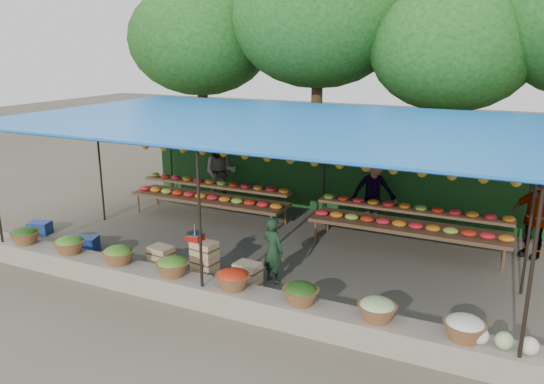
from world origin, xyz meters
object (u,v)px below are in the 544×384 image
at_px(weighing_scale, 195,236).
at_px(blue_crate_front, 85,244).
at_px(vendor_seated, 273,250).
at_px(crate_counter, 204,265).
at_px(blue_crate_back, 40,228).

height_order(weighing_scale, blue_crate_front, weighing_scale).
bearing_deg(vendor_seated, crate_counter, 42.72).
relative_size(weighing_scale, vendor_seated, 0.26).
distance_m(blue_crate_front, blue_crate_back, 1.79).
relative_size(vendor_seated, blue_crate_back, 2.65).
relative_size(crate_counter, blue_crate_back, 5.05).
bearing_deg(blue_crate_back, vendor_seated, -16.69).
distance_m(weighing_scale, blue_crate_back, 4.78).
bearing_deg(vendor_seated, weighing_scale, 40.09).
distance_m(crate_counter, blue_crate_back, 4.90).
bearing_deg(vendor_seated, blue_crate_front, 23.82).
xyz_separation_m(vendor_seated, blue_crate_front, (-4.30, -0.34, -0.47)).
distance_m(crate_counter, weighing_scale, 0.56).
bearing_deg(blue_crate_front, crate_counter, -21.59).
height_order(vendor_seated, blue_crate_front, vendor_seated).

